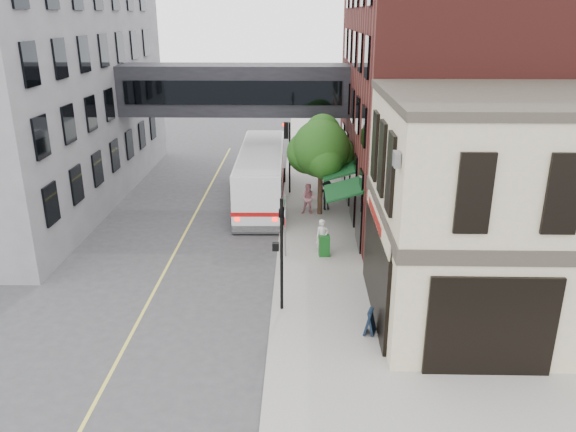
{
  "coord_description": "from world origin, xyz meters",
  "views": [
    {
      "loc": [
        1.08,
        -17.26,
        10.94
      ],
      "look_at": [
        0.59,
        4.1,
        3.21
      ],
      "focal_mm": 35.0,
      "sensor_mm": 36.0,
      "label": 1
    }
  ],
  "objects_px": {
    "sandwich_board": "(370,322)",
    "bus": "(261,173)",
    "newspaper_box": "(324,246)",
    "pedestrian_b": "(309,199)",
    "pedestrian_a": "(322,237)",
    "pedestrian_c": "(327,195)"
  },
  "relations": [
    {
      "from": "pedestrian_c",
      "to": "pedestrian_a",
      "type": "bearing_deg",
      "value": -107.68
    },
    {
      "from": "bus",
      "to": "pedestrian_c",
      "type": "bearing_deg",
      "value": -27.15
    },
    {
      "from": "pedestrian_c",
      "to": "sandwich_board",
      "type": "xyz_separation_m",
      "value": [
        0.99,
        -13.49,
        -0.41
      ]
    },
    {
      "from": "pedestrian_a",
      "to": "pedestrian_b",
      "type": "xyz_separation_m",
      "value": [
        -0.57,
        5.62,
        0.04
      ]
    },
    {
      "from": "pedestrian_b",
      "to": "sandwich_board",
      "type": "height_order",
      "value": "pedestrian_b"
    },
    {
      "from": "pedestrian_b",
      "to": "newspaper_box",
      "type": "distance_m",
      "value": 5.89
    },
    {
      "from": "pedestrian_c",
      "to": "sandwich_board",
      "type": "bearing_deg",
      "value": -99.27
    },
    {
      "from": "pedestrian_a",
      "to": "bus",
      "type": "bearing_deg",
      "value": 98.65
    },
    {
      "from": "bus",
      "to": "newspaper_box",
      "type": "xyz_separation_m",
      "value": [
        3.53,
        -8.65,
        -1.14
      ]
    },
    {
      "from": "sandwich_board",
      "to": "pedestrian_a",
      "type": "bearing_deg",
      "value": 119.6
    },
    {
      "from": "sandwich_board",
      "to": "bus",
      "type": "bearing_deg",
      "value": 125.46
    },
    {
      "from": "newspaper_box",
      "to": "bus",
      "type": "bearing_deg",
      "value": 108.1
    },
    {
      "from": "bus",
      "to": "sandwich_board",
      "type": "distance_m",
      "value": 16.3
    },
    {
      "from": "pedestrian_b",
      "to": "sandwich_board",
      "type": "relative_size",
      "value": 1.91
    },
    {
      "from": "pedestrian_a",
      "to": "sandwich_board",
      "type": "relative_size",
      "value": 1.83
    },
    {
      "from": "bus",
      "to": "newspaper_box",
      "type": "relative_size",
      "value": 11.93
    },
    {
      "from": "bus",
      "to": "newspaper_box",
      "type": "distance_m",
      "value": 9.41
    },
    {
      "from": "pedestrian_c",
      "to": "bus",
      "type": "bearing_deg",
      "value": 139.4
    },
    {
      "from": "pedestrian_b",
      "to": "sandwich_board",
      "type": "distance_m",
      "value": 12.86
    },
    {
      "from": "pedestrian_c",
      "to": "newspaper_box",
      "type": "bearing_deg",
      "value": -106.78
    },
    {
      "from": "bus",
      "to": "sandwich_board",
      "type": "xyz_separation_m",
      "value": [
        4.9,
        -15.5,
        -1.17
      ]
    },
    {
      "from": "bus",
      "to": "sandwich_board",
      "type": "relative_size",
      "value": 12.72
    }
  ]
}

